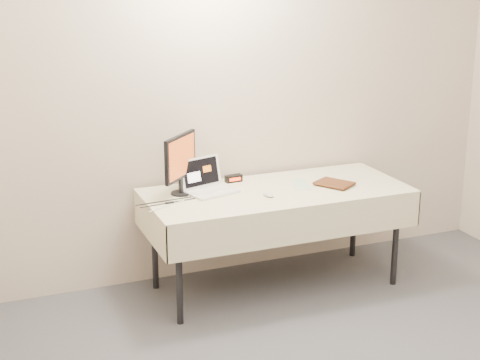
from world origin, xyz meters
name	(u,v)px	position (x,y,z in m)	size (l,w,h in m)	color
back_wall	(252,93)	(0.00, 2.50, 1.35)	(4.00, 0.10, 2.70)	beige
table	(276,198)	(0.00, 2.05, 0.68)	(1.86, 0.81, 0.74)	black
laptop	(207,184)	(-0.46, 2.20, 0.79)	(0.39, 0.36, 0.23)	white
monitor	(180,160)	(-0.65, 2.20, 0.98)	(0.30, 0.31, 0.42)	black
book	(328,171)	(0.35, 1.94, 0.87)	(0.19, 0.02, 0.26)	brown
alarm_clock	(234,178)	(-0.21, 2.34, 0.76)	(0.13, 0.06, 0.05)	black
clicker	(269,195)	(-0.12, 1.92, 0.75)	(0.05, 0.10, 0.02)	silver
paper_form	(301,184)	(0.22, 2.10, 0.74)	(0.10, 0.27, 0.00)	#B3DCAF
usb_dongle	(170,203)	(-0.79, 2.04, 0.74)	(0.06, 0.02, 0.01)	black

